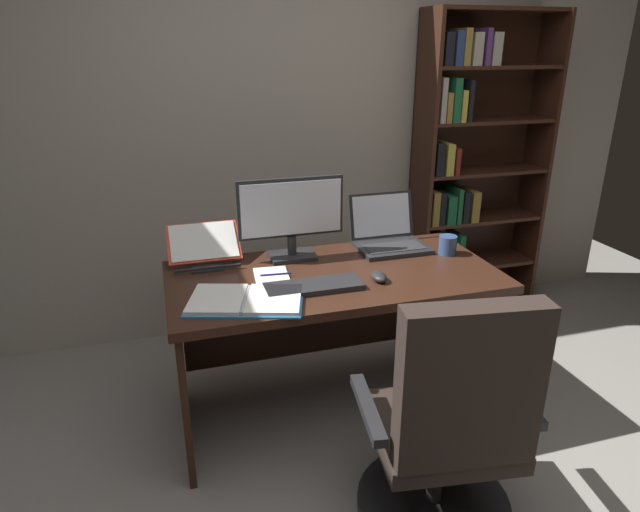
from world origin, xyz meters
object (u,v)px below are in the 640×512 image
laptop (389,237)px  keyboard (314,286)px  open_binder (246,300)px  notepad (272,277)px  bookshelf (467,171)px  office_chair (449,436)px  desk (328,307)px  monitor (291,218)px  reading_stand_with_book (204,246)px  coffee_mug (448,245)px  computer_mouse (379,277)px  pen (276,274)px

laptop → keyboard: 0.65m
open_binder → notepad: (0.15, 0.22, -0.01)m
bookshelf → office_chair: bearing=-121.1°
desk → office_chair: office_chair is taller
monitor → laptop: (0.52, 0.01, -0.15)m
laptop → open_binder: bearing=-151.3°
keyboard → reading_stand_with_book: reading_stand_with_book is taller
bookshelf → laptop: size_ratio=5.51×
monitor → notepad: (-0.15, -0.22, -0.20)m
bookshelf → monitor: bearing=-154.7°
bookshelf → notepad: 1.71m
monitor → open_binder: size_ratio=0.98×
laptop → reading_stand_with_book: laptop is taller
coffee_mug → bookshelf: bearing=54.7°
reading_stand_with_book → keyboard: bearing=-47.3°
office_chair → notepad: size_ratio=4.74×
open_binder → coffee_mug: 1.09m
desk → notepad: 0.36m
bookshelf → keyboard: (-1.32, -1.01, -0.20)m
bookshelf → office_chair: 2.03m
computer_mouse → pen: size_ratio=0.74×
reading_stand_with_book → notepad: 0.39m
computer_mouse → pen: computer_mouse is taller
bookshelf → open_binder: (-1.62, -1.06, -0.20)m
laptop → reading_stand_with_book: size_ratio=1.03×
bookshelf → notepad: size_ratio=9.20×
desk → monitor: size_ratio=2.91×
bookshelf → desk: bearing=-146.1°
bookshelf → coffee_mug: bearing=-125.3°
open_binder → notepad: bearing=72.4°
notepad → desk: bearing=9.3°
laptop → computer_mouse: (-0.22, -0.40, -0.03)m
bookshelf → office_chair: (-1.01, -1.67, -0.54)m
office_chair → coffee_mug: 1.05m
reading_stand_with_book → coffee_mug: (1.17, -0.23, -0.04)m
desk → bookshelf: 1.49m
office_chair → keyboard: size_ratio=2.37×
computer_mouse → pen: 0.46m
office_chair → pen: size_ratio=7.10×
bookshelf → open_binder: bearing=-146.7°
monitor → notepad: size_ratio=2.46×
monitor → reading_stand_with_book: size_ratio=1.52×
monitor → coffee_mug: 0.79m
bookshelf → notepad: (-1.47, -0.84, -0.21)m
desk → keyboard: bearing=-121.9°
computer_mouse → reading_stand_with_book: reading_stand_with_book is taller
desk → notepad: (-0.28, -0.05, 0.22)m
reading_stand_with_book → coffee_mug: reading_stand_with_book is taller
coffee_mug → office_chair: bearing=-116.8°
laptop → reading_stand_with_book: (-0.93, 0.05, 0.03)m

